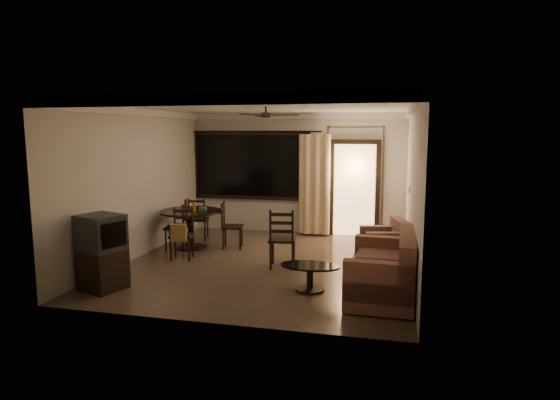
% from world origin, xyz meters
% --- Properties ---
extents(ground, '(5.50, 5.50, 0.00)m').
position_xyz_m(ground, '(0.00, 0.00, 0.00)').
color(ground, '#7F6651').
rests_on(ground, ground).
extents(room_shell, '(5.50, 6.70, 5.50)m').
position_xyz_m(room_shell, '(0.59, 1.77, 1.83)').
color(room_shell, beige).
rests_on(room_shell, ground).
extents(dining_table, '(1.25, 1.25, 1.00)m').
position_xyz_m(dining_table, '(-1.80, 0.77, 0.62)').
color(dining_table, black).
rests_on(dining_table, ground).
extents(dining_chair_west, '(0.50, 0.50, 0.95)m').
position_xyz_m(dining_chair_west, '(-2.04, 0.60, 0.28)').
color(dining_chair_west, black).
rests_on(dining_chair_west, ground).
extents(dining_chair_east, '(0.50, 0.50, 0.95)m').
position_xyz_m(dining_chair_east, '(-0.98, 0.95, 0.28)').
color(dining_chair_east, black).
rests_on(dining_chair_east, ground).
extents(dining_chair_south, '(0.50, 0.54, 0.95)m').
position_xyz_m(dining_chair_south, '(-1.62, -0.06, 0.31)').
color(dining_chair_south, black).
rests_on(dining_chair_south, ground).
extents(dining_chair_north, '(0.50, 0.50, 0.95)m').
position_xyz_m(dining_chair_north, '(-1.97, 1.54, 0.28)').
color(dining_chair_north, black).
rests_on(dining_chair_north, ground).
extents(tv_cabinet, '(0.73, 0.70, 1.14)m').
position_xyz_m(tv_cabinet, '(-2.05, -1.91, 0.57)').
color(tv_cabinet, black).
rests_on(tv_cabinet, ground).
extents(sofa, '(0.96, 1.74, 0.91)m').
position_xyz_m(sofa, '(2.12, -1.27, 0.37)').
color(sofa, '#462420').
rests_on(sofa, ground).
extents(armchair, '(0.92, 0.92, 0.76)m').
position_xyz_m(armchair, '(2.10, 0.69, 0.32)').
color(armchair, '#462420').
rests_on(armchair, ground).
extents(coffee_table, '(0.89, 0.53, 0.39)m').
position_xyz_m(coffee_table, '(1.01, -1.25, 0.26)').
color(coffee_table, black).
rests_on(coffee_table, ground).
extents(side_chair, '(0.53, 0.53, 1.06)m').
position_xyz_m(side_chair, '(0.34, -0.17, 0.31)').
color(side_chair, black).
rests_on(side_chair, ground).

